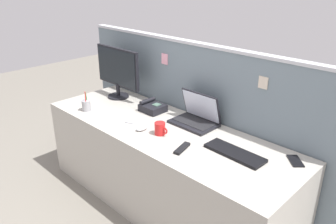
% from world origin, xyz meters
% --- Properties ---
extents(ground_plane, '(10.00, 10.00, 0.00)m').
position_xyz_m(ground_plane, '(0.00, 0.00, 0.00)').
color(ground_plane, slate).
extents(desk, '(2.23, 0.74, 0.70)m').
position_xyz_m(desk, '(0.00, 0.00, 0.35)').
color(desk, '#ADA89E').
rests_on(desk, ground_plane).
extents(cubicle_divider, '(2.71, 0.07, 1.31)m').
position_xyz_m(cubicle_divider, '(-0.00, 0.41, 0.66)').
color(cubicle_divider, slate).
rests_on(cubicle_divider, ground_plane).
extents(desktop_monitor, '(0.58, 0.20, 0.48)m').
position_xyz_m(desktop_monitor, '(-0.81, 0.19, 0.98)').
color(desktop_monitor, black).
rests_on(desktop_monitor, desk).
extents(laptop, '(0.36, 0.25, 0.26)m').
position_xyz_m(laptop, '(0.13, 0.25, 0.77)').
color(laptop, black).
rests_on(laptop, desk).
extents(desk_phone, '(0.20, 0.18, 0.10)m').
position_xyz_m(desk_phone, '(-0.31, 0.17, 0.74)').
color(desk_phone, black).
rests_on(desk_phone, desk).
extents(keyboard_main, '(0.43, 0.16, 0.02)m').
position_xyz_m(keyboard_main, '(0.63, 0.05, 0.72)').
color(keyboard_main, black).
rests_on(keyboard_main, desk).
extents(computer_mouse_right_hand, '(0.06, 0.10, 0.03)m').
position_xyz_m(computer_mouse_right_hand, '(-0.09, -0.15, 0.72)').
color(computer_mouse_right_hand, silver).
rests_on(computer_mouse_right_hand, desk).
extents(pen_cup, '(0.08, 0.08, 0.18)m').
position_xyz_m(pen_cup, '(-0.73, -0.23, 0.75)').
color(pen_cup, '#99999E').
rests_on(pen_cup, desk).
extents(cell_phone_silver_slab, '(0.11, 0.14, 0.01)m').
position_xyz_m(cell_phone_silver_slab, '(-0.27, -0.08, 0.71)').
color(cell_phone_silver_slab, '#B7BAC1').
rests_on(cell_phone_silver_slab, desk).
extents(cell_phone_black_slab, '(0.15, 0.15, 0.01)m').
position_xyz_m(cell_phone_black_slab, '(0.97, 0.24, 0.71)').
color(cell_phone_black_slab, black).
rests_on(cell_phone_black_slab, desk).
extents(tv_remote, '(0.09, 0.18, 0.02)m').
position_xyz_m(tv_remote, '(0.34, -0.15, 0.71)').
color(tv_remote, black).
rests_on(tv_remote, desk).
extents(coffee_mug, '(0.12, 0.08, 0.09)m').
position_xyz_m(coffee_mug, '(0.06, -0.10, 0.75)').
color(coffee_mug, red).
rests_on(coffee_mug, desk).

